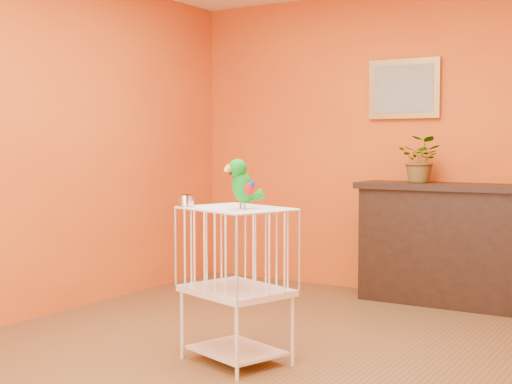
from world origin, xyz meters
The scene contains 8 objects.
ground centered at (0.00, 0.00, 0.00)m, with size 4.50×4.50×0.00m, color brown.
room_shell centered at (0.00, 0.00, 1.58)m, with size 4.50×4.50×4.50m.
console_cabinet centered at (0.38, 2.02, 0.49)m, with size 1.31×0.47×0.97m.
potted_plant centered at (0.22, 2.03, 1.12)m, with size 0.34×0.38×0.29m, color #26722D.
framed_picture centered at (0.00, 2.22, 1.75)m, with size 0.62×0.04×0.50m.
birdcage centered at (-0.14, -0.15, 0.47)m, with size 0.70×0.62×0.91m.
feed_cup centered at (-0.44, -0.24, 0.95)m, with size 0.09×0.09×0.06m, color silver.
parrot centered at (-0.07, -0.19, 1.05)m, with size 0.18×0.25×0.29m.
Camera 1 is at (2.11, -3.58, 1.26)m, focal length 50.00 mm.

